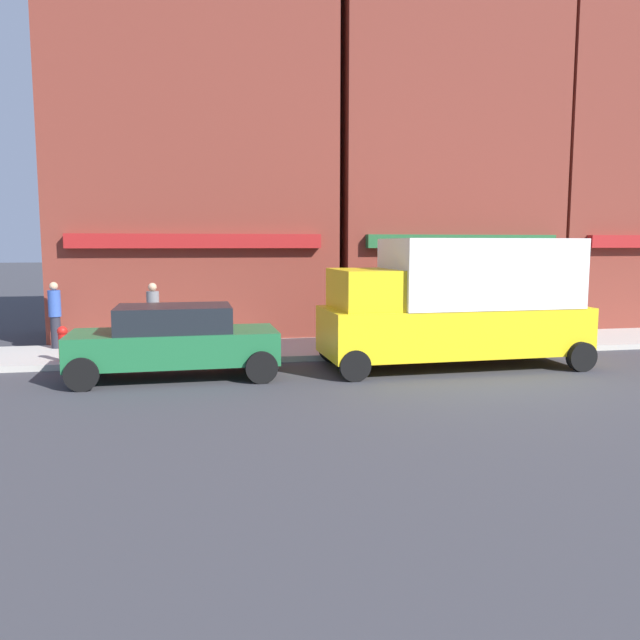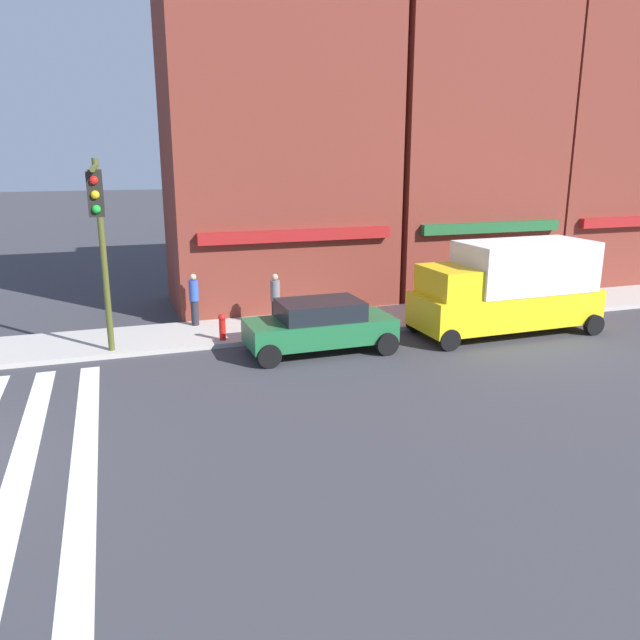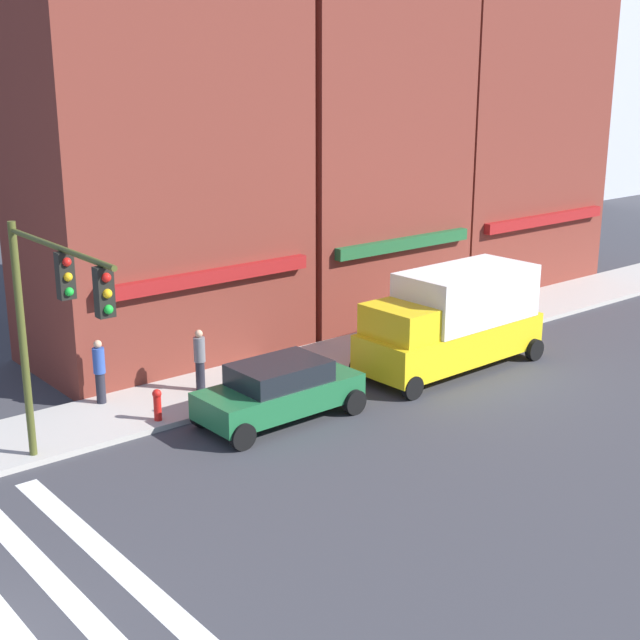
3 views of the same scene
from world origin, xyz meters
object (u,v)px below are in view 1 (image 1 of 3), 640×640
Objects in this scene: sedan_green at (175,340)px; pedestrian_grey_coat at (153,315)px; box_truck_yellow at (457,300)px; pedestrian_blue_shirt at (55,314)px; pedestrian_green_top at (525,307)px; fire_hydrant at (63,342)px.

pedestrian_grey_coat is at bearing 101.49° from sedan_green.
sedan_green is at bearing -0.88° from pedestrian_grey_coat.
box_truck_yellow reaches higher than sedan_green.
sedan_green is 2.95m from pedestrian_grey_coat.
pedestrian_blue_shirt is (-3.21, 3.75, 0.23)m from sedan_green.
pedestrian_green_top is at bearing 35.91° from pedestrian_blue_shirt.
sedan_green is 10.44m from pedestrian_green_top.
box_truck_yellow is 7.74m from pedestrian_grey_coat.
pedestrian_blue_shirt is 2.10× the size of fire_hydrant.
sedan_green is 6.58m from box_truck_yellow.
pedestrian_green_top is at bearing 15.91° from sedan_green.
pedestrian_grey_coat is at bearing 156.79° from box_truck_yellow.
pedestrian_green_top reaches higher than sedan_green.
pedestrian_green_top is 12.71m from fire_hydrant.
box_truck_yellow reaches higher than pedestrian_green_top.
sedan_green is 0.71× the size of box_truck_yellow.
pedestrian_blue_shirt is (-2.59, 0.88, 0.00)m from pedestrian_grey_coat.
pedestrian_grey_coat is (-0.62, 2.87, 0.23)m from sedan_green.
pedestrian_grey_coat is at bearing -115.37° from pedestrian_green_top.
pedestrian_green_top is at bearing 39.57° from box_truck_yellow.
pedestrian_blue_shirt reaches higher than fire_hydrant.
pedestrian_blue_shirt is at bearing 129.78° from sedan_green.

